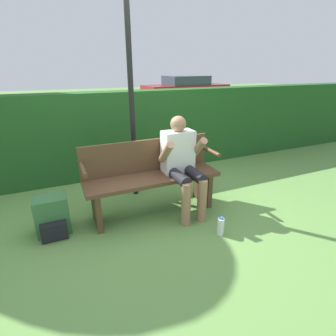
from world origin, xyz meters
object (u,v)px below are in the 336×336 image
object	(u,v)px
person_seated	(182,161)
parked_car	(186,89)
backpack	(53,216)
park_bench	(152,176)
water_bottle	(221,226)
signpost	(130,72)

from	to	relation	value
person_seated	parked_car	world-z (taller)	parked_car
backpack	parked_car	bearing A→B (deg)	55.58
park_bench	water_bottle	distance (m)	1.01
park_bench	backpack	bearing A→B (deg)	-179.15
person_seated	backpack	distance (m)	1.58
backpack	signpost	xyz separation A→B (m)	(1.11, 0.56, 1.46)
water_bottle	signpost	distance (m)	2.12
park_bench	person_seated	world-z (taller)	person_seated
water_bottle	backpack	bearing A→B (deg)	154.97
water_bottle	park_bench	bearing A→B (deg)	122.17
signpost	parked_car	world-z (taller)	signpost
person_seated	parked_car	bearing A→B (deg)	62.40
person_seated	parked_car	xyz separation A→B (m)	(5.10, 9.76, -0.06)
park_bench	parked_car	xyz separation A→B (m)	(5.45, 9.62, 0.13)
person_seated	parked_car	distance (m)	11.01
person_seated	signpost	xyz separation A→B (m)	(-0.40, 0.67, 1.00)
backpack	signpost	size ratio (longest dim) A/B	0.14
water_bottle	signpost	world-z (taller)	signpost
park_bench	water_bottle	size ratio (longest dim) A/B	7.58
park_bench	person_seated	size ratio (longest dim) A/B	1.38
park_bench	signpost	distance (m)	1.31
park_bench	signpost	world-z (taller)	signpost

